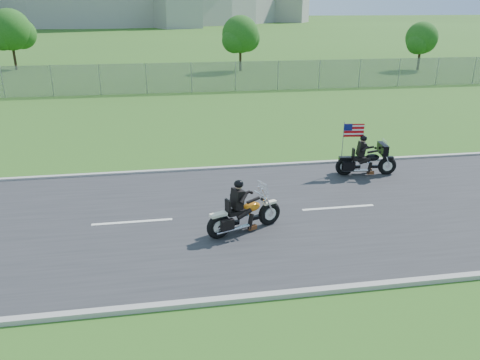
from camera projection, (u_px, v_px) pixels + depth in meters
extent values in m
plane|color=#2A4E18|center=(204.00, 218.00, 13.30)|extent=(420.00, 420.00, 0.00)
cube|color=#28282B|center=(204.00, 218.00, 13.30)|extent=(120.00, 8.00, 0.04)
cube|color=#9E9B93|center=(194.00, 170.00, 17.02)|extent=(120.00, 0.18, 0.12)
cube|color=#9E9B93|center=(222.00, 301.00, 9.55)|extent=(120.00, 0.18, 0.12)
cube|color=gray|center=(100.00, 80.00, 30.63)|extent=(60.00, 0.03, 2.00)
cylinder|color=#382316|center=(240.00, 56.00, 41.43)|extent=(0.22, 0.22, 2.52)
sphere|color=#1D4E14|center=(240.00, 34.00, 40.76)|extent=(3.20, 3.20, 3.20)
sphere|color=#1D4E14|center=(247.00, 38.00, 41.42)|extent=(2.40, 2.40, 2.40)
sphere|color=#1D4E14|center=(235.00, 40.00, 40.46)|extent=(2.24, 2.24, 2.24)
cylinder|color=#382316|center=(14.00, 54.00, 42.03)|extent=(0.22, 0.22, 2.80)
sphere|color=#1D4E14|center=(10.00, 30.00, 41.29)|extent=(3.60, 3.60, 3.60)
sphere|color=#1D4E14|center=(21.00, 34.00, 42.04)|extent=(2.70, 2.70, 2.70)
sphere|color=#1D4E14|center=(2.00, 36.00, 40.95)|extent=(2.52, 2.52, 2.52)
cylinder|color=#382316|center=(419.00, 57.00, 42.06)|extent=(0.22, 0.22, 2.24)
sphere|color=#1D4E14|center=(422.00, 38.00, 41.46)|extent=(2.80, 2.80, 2.80)
sphere|color=#1D4E14|center=(424.00, 41.00, 42.05)|extent=(2.10, 2.10, 2.10)
sphere|color=#1D4E14|center=(418.00, 43.00, 41.21)|extent=(1.96, 1.96, 1.96)
torus|color=black|center=(269.00, 213.00, 12.78)|extent=(0.70, 0.40, 0.68)
torus|color=black|center=(219.00, 226.00, 12.04)|extent=(0.70, 0.40, 0.68)
ellipsoid|color=orange|center=(251.00, 207.00, 12.39)|extent=(0.59, 0.46, 0.26)
cube|color=black|center=(236.00, 212.00, 12.17)|extent=(0.57, 0.44, 0.11)
cube|color=black|center=(237.00, 199.00, 12.06)|extent=(0.34, 0.42, 0.51)
sphere|color=black|center=(239.00, 184.00, 11.95)|extent=(0.32, 0.32, 0.25)
cube|color=silver|center=(263.00, 189.00, 12.40)|extent=(0.19, 0.41, 0.37)
torus|color=black|center=(387.00, 166.00, 16.52)|extent=(0.67, 0.24, 0.66)
torus|color=black|center=(345.00, 166.00, 16.47)|extent=(0.67, 0.24, 0.66)
ellipsoid|color=black|center=(372.00, 157.00, 16.39)|extent=(0.53, 0.34, 0.25)
cube|color=black|center=(359.00, 159.00, 16.38)|extent=(0.52, 0.33, 0.11)
cube|color=black|center=(361.00, 149.00, 16.26)|extent=(0.26, 0.38, 0.49)
sphere|color=black|center=(364.00, 138.00, 16.13)|extent=(0.27, 0.27, 0.24)
cube|color=black|center=(383.00, 149.00, 16.29)|extent=(0.28, 0.73, 0.36)
cube|color=#B70C11|center=(354.00, 130.00, 16.19)|extent=(0.71, 0.11, 0.46)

